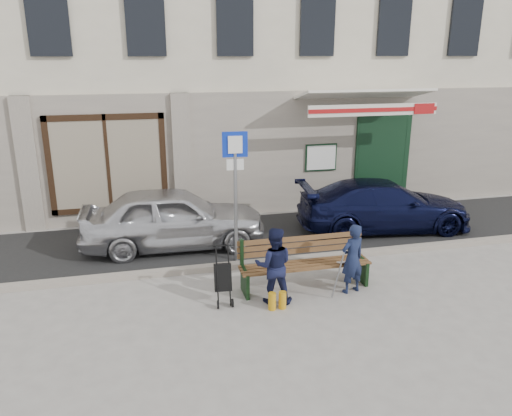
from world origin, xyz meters
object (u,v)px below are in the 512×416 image
object	(u,v)px
car_silver	(174,218)
parking_sign	(235,176)
bench	(302,264)
man	(352,259)
stroller	(223,279)
car_navy	(384,205)
woman	(274,265)

from	to	relation	value
car_silver	parking_sign	bearing A→B (deg)	-131.19
bench	man	distance (m)	0.90
car_silver	stroller	distance (m)	2.90
bench	stroller	distance (m)	1.52
car_silver	parking_sign	xyz separation A→B (m)	(1.17, -1.11, 1.12)
car_navy	car_silver	bearing A→B (deg)	96.34
car_silver	woman	bearing A→B (deg)	-152.15
parking_sign	woman	distance (m)	2.22
parking_sign	bench	distance (m)	2.21
car_silver	man	bearing A→B (deg)	-133.61
car_navy	man	distance (m)	3.66
car_silver	car_navy	world-z (taller)	car_silver
car_navy	parking_sign	distance (m)	4.20
car_navy	woman	size ratio (longest dim) A/B	3.09
car_silver	woman	distance (m)	3.32
car_navy	parking_sign	world-z (taller)	parking_sign
parking_sign	man	world-z (taller)	parking_sign
stroller	woman	bearing A→B (deg)	-6.34
car_navy	stroller	distance (m)	5.27
car_navy	parking_sign	bearing A→B (deg)	112.24
stroller	bench	bearing A→B (deg)	13.39
car_silver	woman	size ratio (longest dim) A/B	2.95
man	car_navy	bearing A→B (deg)	-141.74
car_silver	bench	size ratio (longest dim) A/B	1.66
woman	car_silver	bearing A→B (deg)	-50.86
car_silver	man	world-z (taller)	car_silver
car_navy	bench	distance (m)	3.93
man	woman	bearing A→B (deg)	-14.67
man	woman	distance (m)	1.45
woman	stroller	distance (m)	0.89
parking_sign	stroller	distance (m)	2.27
car_navy	man	bearing A→B (deg)	150.40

